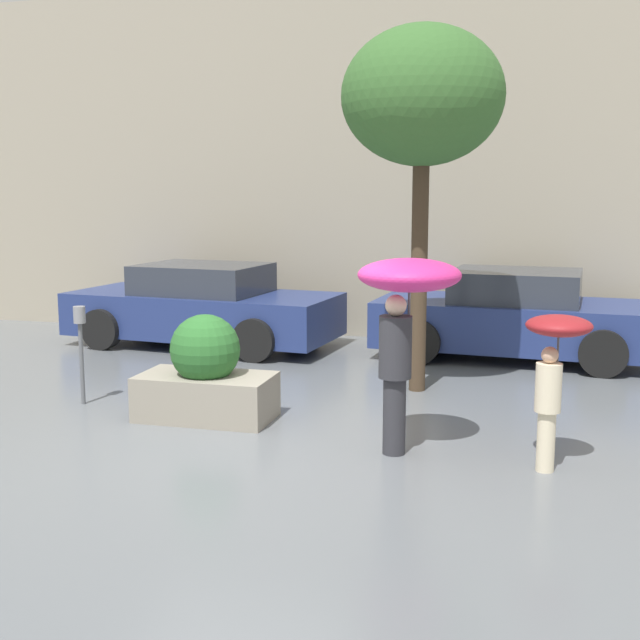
% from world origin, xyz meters
% --- Properties ---
extents(ground_plane, '(40.00, 40.00, 0.00)m').
position_xyz_m(ground_plane, '(0.00, 0.00, 0.00)').
color(ground_plane, slate).
extents(building_facade, '(18.00, 0.30, 6.00)m').
position_xyz_m(building_facade, '(0.00, 6.50, 3.00)').
color(building_facade, '#9E937F').
rests_on(building_facade, ground).
extents(planter_box, '(1.49, 0.80, 1.18)m').
position_xyz_m(planter_box, '(-0.69, 0.84, 0.49)').
color(planter_box, gray).
rests_on(planter_box, ground).
extents(person_adult, '(0.99, 0.99, 1.90)m').
position_xyz_m(person_adult, '(1.63, 0.24, 1.51)').
color(person_adult, '#2D2D33').
rests_on(person_adult, ground).
extents(person_child, '(0.59, 0.59, 1.43)m').
position_xyz_m(person_child, '(3.01, 0.08, 1.06)').
color(person_child, beige).
rests_on(person_child, ground).
extents(parked_car_near, '(4.55, 2.38, 1.34)m').
position_xyz_m(parked_car_near, '(-2.44, 4.91, 0.63)').
color(parked_car_near, navy).
rests_on(parked_car_near, ground).
extents(parked_car_far, '(4.28, 2.29, 1.34)m').
position_xyz_m(parked_car_far, '(2.57, 5.16, 0.63)').
color(parked_car_far, navy).
rests_on(parked_car_far, ground).
extents(street_tree, '(1.99, 1.99, 4.51)m').
position_xyz_m(street_tree, '(1.41, 2.75, 3.63)').
color(street_tree, '#423323').
rests_on(street_tree, ground).
extents(parking_meter, '(0.14, 0.14, 1.18)m').
position_xyz_m(parking_meter, '(-2.37, 1.05, 0.86)').
color(parking_meter, '#595B60').
rests_on(parking_meter, ground).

